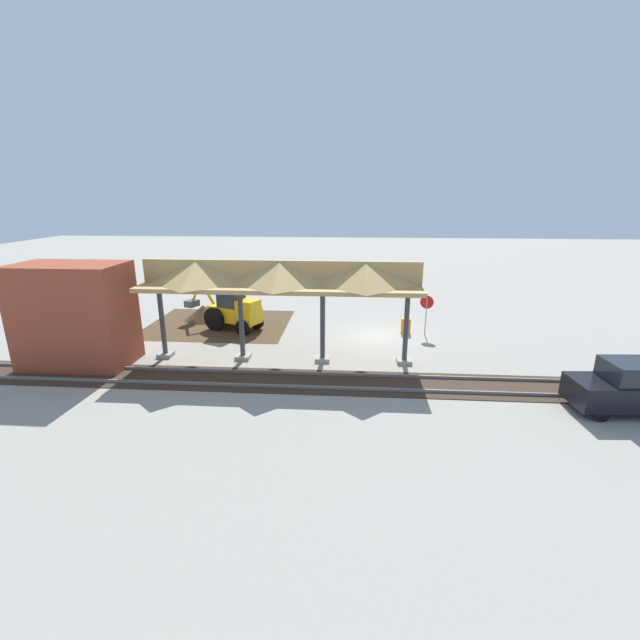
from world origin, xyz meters
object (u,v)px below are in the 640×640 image
Objects in this scene: traffic_barrel at (406,326)px; stop_sign at (427,307)px; distant_parked_car at (632,387)px; brick_utility_building at (75,315)px; backhoe at (232,309)px.

stop_sign is at bearing 165.82° from traffic_barrel.
distant_parked_car is 4.78× the size of traffic_barrel.
traffic_barrel is at bearing -159.79° from brick_utility_building.
distant_parked_car is (-17.47, 9.04, -0.28)m from backhoe.
traffic_barrel is at bearing 179.55° from backhoe.
distant_parked_car is 11.49m from traffic_barrel.
traffic_barrel is at bearing -14.18° from stop_sign.
backhoe reaches higher than traffic_barrel.
backhoe is (11.37, -0.35, -0.42)m from stop_sign.
stop_sign reaches higher than distant_parked_car.
backhoe is at bearing -133.83° from brick_utility_building.
backhoe is 8.38m from brick_utility_building.
brick_utility_building is 5.39× the size of traffic_barrel.
backhoe reaches higher than distant_parked_car.
brick_utility_building is 17.21m from traffic_barrel.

